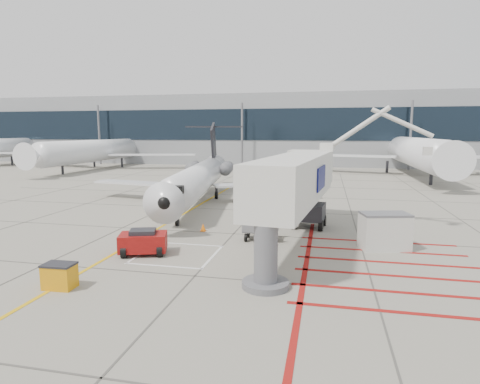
% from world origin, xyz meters
% --- Properties ---
extents(ground_plane, '(260.00, 260.00, 0.00)m').
position_xyz_m(ground_plane, '(0.00, 0.00, 0.00)').
color(ground_plane, gray).
rests_on(ground_plane, ground).
extents(regional_jet, '(26.89, 31.90, 7.55)m').
position_xyz_m(regional_jet, '(-5.47, 12.05, 3.78)').
color(regional_jet, silver).
rests_on(regional_jet, ground_plane).
extents(jet_bridge, '(10.38, 18.57, 7.09)m').
position_xyz_m(jet_bridge, '(4.13, 1.40, 3.54)').
color(jet_bridge, silver).
rests_on(jet_bridge, ground_plane).
extents(pushback_tug, '(2.88, 2.27, 1.47)m').
position_xyz_m(pushback_tug, '(-3.85, -1.34, 0.73)').
color(pushback_tug, maroon).
rests_on(pushback_tug, ground_plane).
extents(spill_bin, '(1.31, 0.90, 1.11)m').
position_xyz_m(spill_bin, '(-5.21, -6.59, 0.55)').
color(spill_bin, orange).
rests_on(spill_bin, ground_plane).
extents(baggage_cart, '(2.15, 1.38, 1.34)m').
position_xyz_m(baggage_cart, '(1.98, 2.86, 0.67)').
color(baggage_cart, slate).
rests_on(baggage_cart, ground_plane).
extents(ground_power_unit, '(2.94, 2.14, 2.09)m').
position_xyz_m(ground_power_unit, '(9.22, 2.48, 1.05)').
color(ground_power_unit, silver).
rests_on(ground_power_unit, ground_plane).
extents(cone_nose, '(0.38, 0.38, 0.53)m').
position_xyz_m(cone_nose, '(-2.20, 4.31, 0.26)').
color(cone_nose, orange).
rests_on(cone_nose, ground_plane).
extents(cone_side, '(0.40, 0.40, 0.55)m').
position_xyz_m(cone_side, '(1.38, 4.64, 0.28)').
color(cone_side, '#DD5E0B').
rests_on(cone_side, ground_plane).
extents(terminal_building, '(180.00, 28.00, 14.00)m').
position_xyz_m(terminal_building, '(10.00, 70.00, 7.00)').
color(terminal_building, gray).
rests_on(terminal_building, ground_plane).
extents(terminal_glass_band, '(180.00, 0.10, 6.00)m').
position_xyz_m(terminal_glass_band, '(10.00, 55.95, 8.00)').
color(terminal_glass_band, black).
rests_on(terminal_glass_band, ground_plane).
extents(bg_aircraft_b, '(34.74, 38.60, 11.58)m').
position_xyz_m(bg_aircraft_b, '(-34.74, 46.00, 5.79)').
color(bg_aircraft_b, silver).
rests_on(bg_aircraft_b, ground_plane).
extents(bg_aircraft_c, '(38.61, 42.90, 12.87)m').
position_xyz_m(bg_aircraft_c, '(18.80, 46.00, 6.44)').
color(bg_aircraft_c, silver).
rests_on(bg_aircraft_c, ground_plane).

